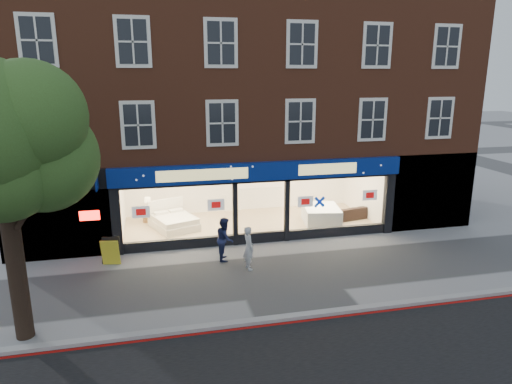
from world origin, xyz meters
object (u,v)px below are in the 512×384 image
object	(u,v)px
a_board	(111,252)
sofa	(349,213)
display_bed	(174,221)
pedestrian_grey	(249,248)
pedestrian_blue	(225,239)
mattress_stack	(321,215)

from	to	relation	value
a_board	sofa	bearing A→B (deg)	26.25
display_bed	pedestrian_grey	world-z (taller)	pedestrian_grey
display_bed	sofa	xyz separation A→B (m)	(7.94, -0.44, -0.03)
a_board	pedestrian_blue	xyz separation A→B (m)	(4.00, -0.43, 0.30)
display_bed	mattress_stack	distance (m)	6.48
a_board	pedestrian_grey	bearing A→B (deg)	-6.02
display_bed	pedestrian_blue	size ratio (longest dim) A/B	1.52
a_board	pedestrian_blue	bearing A→B (deg)	4.94
mattress_stack	sofa	size ratio (longest dim) A/B	1.11
mattress_stack	pedestrian_blue	world-z (taller)	pedestrian_blue
mattress_stack	sofa	bearing A→B (deg)	12.61
pedestrian_grey	pedestrian_blue	bearing A→B (deg)	26.60
display_bed	pedestrian_blue	bearing A→B (deg)	-86.55
sofa	pedestrian_blue	xyz separation A→B (m)	(-6.29, -3.22, 0.41)
display_bed	a_board	xyz separation A→B (m)	(-2.35, -3.23, 0.07)
display_bed	pedestrian_grey	bearing A→B (deg)	-84.44
pedestrian_grey	pedestrian_blue	distance (m)	1.20
display_bed	mattress_stack	bearing A→B (deg)	-27.67
pedestrian_blue	mattress_stack	bearing A→B (deg)	-51.03
sofa	display_bed	bearing A→B (deg)	-14.85
sofa	pedestrian_grey	distance (m)	7.05
a_board	mattress_stack	bearing A→B (deg)	26.68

